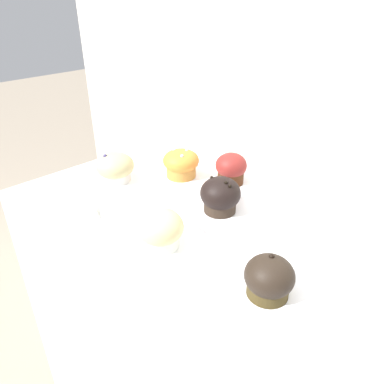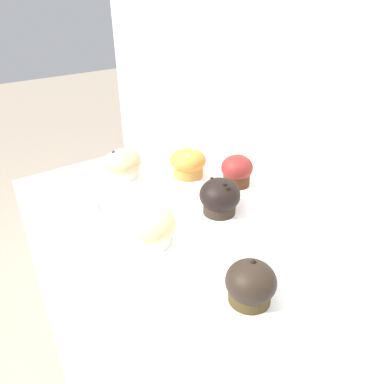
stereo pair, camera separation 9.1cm
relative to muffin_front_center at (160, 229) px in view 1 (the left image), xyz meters
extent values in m
cube|color=beige|center=(0.02, 0.74, -0.08)|extent=(3.20, 0.10, 1.80)
cube|color=white|center=(0.02, 0.14, -0.51)|extent=(1.00, 0.64, 0.94)
cylinder|color=white|center=(0.00, 0.00, -0.02)|extent=(0.08, 0.08, 0.05)
ellipsoid|color=#E1C583|center=(0.00, 0.00, 0.01)|extent=(0.10, 0.10, 0.07)
cylinder|color=#BF8138|center=(-0.21, 0.24, -0.02)|extent=(0.08, 0.08, 0.05)
ellipsoid|color=orange|center=(-0.21, 0.24, 0.01)|extent=(0.10, 0.10, 0.06)
sphere|color=white|center=(-0.20, 0.26, 0.04)|extent=(0.01, 0.01, 0.01)
sphere|color=white|center=(-0.24, 0.24, 0.04)|extent=(0.01, 0.01, 0.01)
sphere|color=white|center=(-0.19, 0.23, 0.03)|extent=(0.01, 0.01, 0.01)
cylinder|color=#2E231A|center=(-0.01, 0.19, -0.02)|extent=(0.08, 0.08, 0.05)
ellipsoid|color=black|center=(-0.01, 0.19, 0.01)|extent=(0.10, 0.10, 0.08)
sphere|color=black|center=(-0.04, 0.19, 0.04)|extent=(0.01, 0.01, 0.01)
sphere|color=black|center=(0.01, 0.19, 0.04)|extent=(0.01, 0.01, 0.01)
sphere|color=black|center=(0.02, 0.19, 0.04)|extent=(0.01, 0.01, 0.01)
cylinder|color=#452412|center=(-0.09, 0.32, -0.01)|extent=(0.07, 0.07, 0.05)
ellipsoid|color=maroon|center=(-0.09, 0.32, 0.01)|extent=(0.09, 0.09, 0.07)
cylinder|color=#3E3217|center=(0.24, 0.05, -0.02)|extent=(0.08, 0.08, 0.04)
ellipsoid|color=black|center=(0.24, 0.05, 0.00)|extent=(0.09, 0.09, 0.07)
sphere|color=black|center=(0.24, 0.06, 0.04)|extent=(0.01, 0.01, 0.01)
cylinder|color=silver|center=(-0.32, 0.09, -0.02)|extent=(0.08, 0.08, 0.05)
ellipsoid|color=tan|center=(-0.32, 0.09, 0.01)|extent=(0.11, 0.11, 0.07)
sphere|color=navy|center=(-0.33, 0.07, 0.04)|extent=(0.01, 0.01, 0.01)
cube|color=white|center=(-0.20, -0.05, -0.01)|extent=(0.05, 0.04, 0.06)
cube|color=silver|center=(-0.19, -0.07, -0.01)|extent=(0.05, 0.04, 0.06)
camera|label=1|loc=(0.51, -0.38, 0.46)|focal=35.00mm
camera|label=2|loc=(0.57, -0.31, 0.46)|focal=35.00mm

